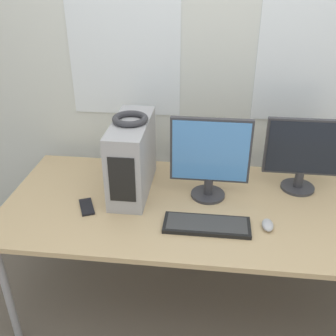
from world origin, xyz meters
name	(u,v)px	position (x,y,z in m)	size (l,w,h in m)	color
wall_back	(218,58)	(0.00, 1.06, 1.35)	(8.00, 0.07, 2.70)	silver
desk	(210,211)	(0.00, 0.46, 0.68)	(2.19, 0.93, 0.72)	tan
pc_tower	(132,157)	(-0.43, 0.58, 0.92)	(0.19, 0.50, 0.41)	#9E9EA3
headphones	(130,119)	(-0.43, 0.58, 1.14)	(0.19, 0.19, 0.03)	#333338
monitor_main	(210,157)	(-0.02, 0.55, 0.96)	(0.42, 0.19, 0.45)	#333338
monitor_right_near	(304,153)	(0.49, 0.69, 0.94)	(0.42, 0.19, 0.42)	#333338
keyboard	(207,225)	(-0.01, 0.27, 0.73)	(0.42, 0.16, 0.02)	black
mouse	(268,225)	(0.28, 0.30, 0.74)	(0.05, 0.10, 0.03)	#B2B2B7
cell_phone	(87,207)	(-0.64, 0.36, 0.72)	(0.12, 0.17, 0.01)	black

